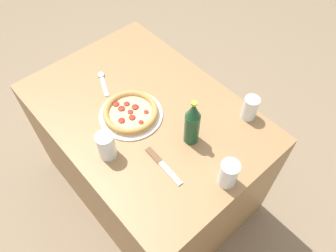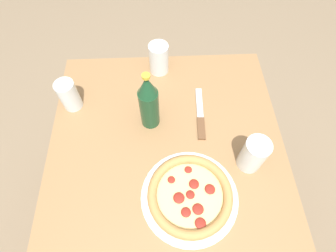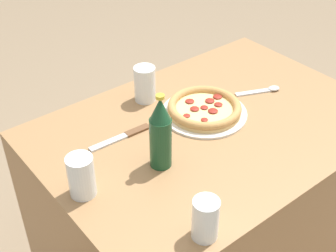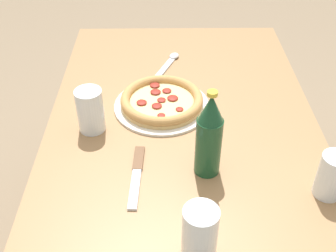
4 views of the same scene
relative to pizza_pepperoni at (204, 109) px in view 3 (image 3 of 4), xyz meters
The scene contains 8 objects.
table 0.39m from the pizza_pepperoni, 70.74° to the left, with size 1.12×0.78×0.73m.
pizza_pepperoni is the anchor object (origin of this frame).
glass_lemonade 0.53m from the pizza_pepperoni, 47.85° to the left, with size 0.07×0.07×0.11m.
glass_cola 0.22m from the pizza_pepperoni, 62.55° to the right, with size 0.07×0.07×0.13m.
glass_mango_juice 0.51m from the pizza_pepperoni, ahead, with size 0.07×0.07×0.12m.
beer_bottle 0.31m from the pizza_pepperoni, 22.43° to the left, with size 0.06×0.06×0.24m.
knife 0.29m from the pizza_pepperoni, 12.38° to the right, with size 0.21×0.03×0.01m.
spoon 0.27m from the pizza_pepperoni, behind, with size 0.16×0.09×0.01m.
Camera 3 is at (0.88, 0.87, 1.62)m, focal length 50.00 mm.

